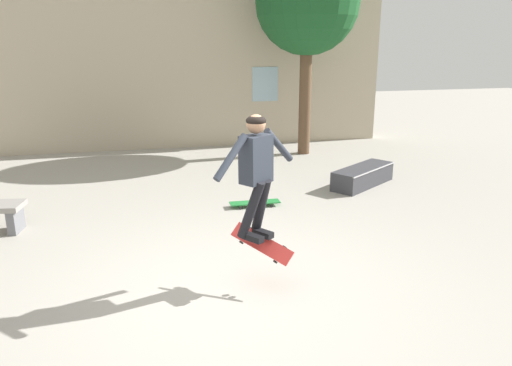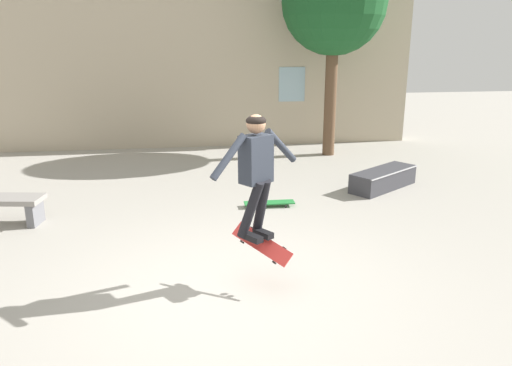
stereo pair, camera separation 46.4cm
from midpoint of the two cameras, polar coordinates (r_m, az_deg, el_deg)
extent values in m
plane|color=#A39E93|center=(5.93, -0.18, -12.08)|extent=(40.00, 40.00, 0.00)
cube|color=#B7A88E|center=(13.38, -5.25, 13.16)|extent=(11.22, 0.40, 4.20)
cube|color=#99B7C6|center=(13.55, 5.12, 11.16)|extent=(0.70, 0.02, 0.90)
cylinder|color=brown|center=(12.44, 9.56, 9.30)|extent=(0.29, 0.29, 2.70)
sphere|color=#194C23|center=(12.38, 10.08, 19.76)|extent=(2.45, 2.45, 2.45)
cube|color=slate|center=(8.44, -22.50, -3.21)|extent=(0.18, 0.41, 0.37)
cube|color=#38383D|center=(10.02, 15.63, 0.44)|extent=(1.57, 1.30, 0.37)
cube|color=#B7B7BC|center=(9.85, 16.94, 1.12)|extent=(1.30, 0.92, 0.02)
cube|color=#282D38|center=(5.47, 2.43, 2.72)|extent=(0.41, 0.38, 0.54)
sphere|color=#A37556|center=(5.39, 2.48, 6.73)|extent=(0.29, 0.29, 0.21)
ellipsoid|color=black|center=(5.38, 2.48, 7.11)|extent=(0.31, 0.31, 0.12)
cylinder|color=black|center=(5.69, 2.96, -2.70)|extent=(0.23, 0.37, 0.72)
cube|color=black|center=(5.78, 3.13, -5.83)|extent=(0.23, 0.27, 0.07)
cylinder|color=black|center=(5.57, 1.75, -3.10)|extent=(0.33, 0.30, 0.72)
cube|color=black|center=(5.67, 1.94, -6.28)|extent=(0.23, 0.27, 0.07)
cylinder|color=#282D38|center=(5.73, 5.20, 4.24)|extent=(0.44, 0.34, 0.45)
cylinder|color=#282D38|center=(5.18, -0.60, 3.00)|extent=(0.44, 0.34, 0.45)
cube|color=red|center=(5.79, 2.99, -6.98)|extent=(0.65, 0.60, 0.36)
cylinder|color=black|center=(5.77, 5.57, -7.47)|extent=(0.07, 0.08, 0.06)
cylinder|color=black|center=(5.73, 4.44, -9.10)|extent=(0.07, 0.08, 0.06)
cylinder|color=black|center=(5.94, 1.79, -5.23)|extent=(0.07, 0.08, 0.06)
cylinder|color=black|center=(5.90, 0.66, -6.79)|extent=(0.07, 0.08, 0.06)
cube|color=#237F38|center=(8.64, 3.07, -2.27)|extent=(0.88, 0.23, 0.02)
cylinder|color=black|center=(8.50, 1.41, -2.88)|extent=(0.05, 0.02, 0.05)
cylinder|color=black|center=(8.72, 1.18, -2.38)|extent=(0.05, 0.02, 0.05)
cylinder|color=black|center=(8.60, 4.98, -2.72)|extent=(0.05, 0.02, 0.05)
cylinder|color=black|center=(8.81, 4.67, -2.24)|extent=(0.05, 0.02, 0.05)
camera|label=1|loc=(0.23, -87.60, 0.70)|focal=35.00mm
camera|label=2|loc=(0.23, 92.40, -0.70)|focal=35.00mm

